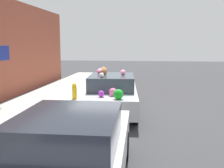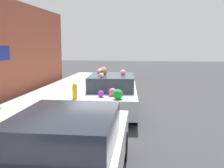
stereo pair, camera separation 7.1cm
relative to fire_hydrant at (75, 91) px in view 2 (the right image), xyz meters
The scene contains 5 objects.
ground_plane 2.26m from the fire_hydrant, 130.19° to the right, with size 60.00×60.00×0.00m, color #38383A.
sidewalk_curb 1.80m from the fire_hydrant, 144.38° to the left, with size 24.00×3.20×0.14m.
fire_hydrant is the anchor object (origin of this frame).
art_car 2.35m from the fire_hydrant, 128.59° to the right, with size 4.70×2.13×1.68m.
parked_car_plain 7.06m from the fire_hydrant, 164.78° to the right, with size 4.34×1.90×1.42m.
Camera 2 is at (-9.40, -1.46, 2.51)m, focal length 42.00 mm.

